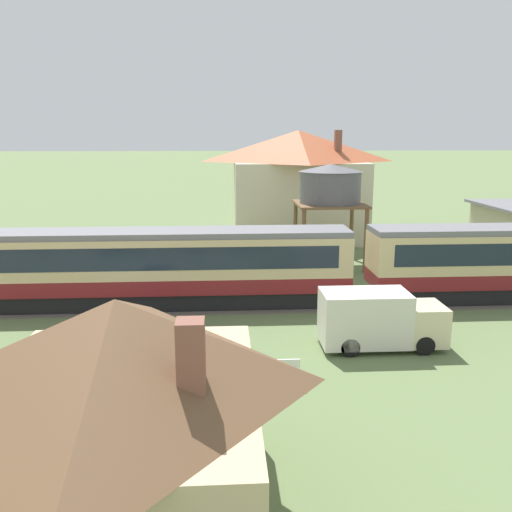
{
  "coord_description": "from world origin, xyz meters",
  "views": [
    {
      "loc": [
        -22.24,
        -26.34,
        8.9
      ],
      "look_at": [
        -20.23,
        6.36,
        1.59
      ],
      "focal_mm": 38.0,
      "sensor_mm": 36.0,
      "label": 1
    }
  ],
  "objects_px": {
    "parked_car_white": "(132,333)",
    "water_tower": "(330,186)",
    "passenger_train": "(364,261)",
    "cottage_brown_roof": "(121,407)",
    "delivery_truck_cream": "(378,319)",
    "station_house_terracotta_roof": "(298,184)"
  },
  "relations": [
    {
      "from": "cottage_brown_roof",
      "to": "station_house_terracotta_roof",
      "type": "bearing_deg",
      "value": 75.87
    },
    {
      "from": "water_tower",
      "to": "parked_car_white",
      "type": "height_order",
      "value": "water_tower"
    },
    {
      "from": "station_house_terracotta_roof",
      "to": "water_tower",
      "type": "distance_m",
      "value": 10.47
    },
    {
      "from": "passenger_train",
      "to": "water_tower",
      "type": "distance_m",
      "value": 9.05
    },
    {
      "from": "cottage_brown_roof",
      "to": "passenger_train",
      "type": "bearing_deg",
      "value": 58.81
    },
    {
      "from": "water_tower",
      "to": "cottage_brown_roof",
      "type": "relative_size",
      "value": 0.87
    },
    {
      "from": "parked_car_white",
      "to": "delivery_truck_cream",
      "type": "height_order",
      "value": "delivery_truck_cream"
    },
    {
      "from": "passenger_train",
      "to": "cottage_brown_roof",
      "type": "xyz_separation_m",
      "value": [
        -9.99,
        -16.5,
        0.53
      ]
    },
    {
      "from": "station_house_terracotta_roof",
      "to": "cottage_brown_roof",
      "type": "height_order",
      "value": "station_house_terracotta_roof"
    },
    {
      "from": "parked_car_white",
      "to": "delivery_truck_cream",
      "type": "bearing_deg",
      "value": -99.34
    },
    {
      "from": "station_house_terracotta_roof",
      "to": "parked_car_white",
      "type": "distance_m",
      "value": 27.06
    },
    {
      "from": "water_tower",
      "to": "parked_car_white",
      "type": "distance_m",
      "value": 18.77
    },
    {
      "from": "parked_car_white",
      "to": "water_tower",
      "type": "bearing_deg",
      "value": -43.53
    },
    {
      "from": "water_tower",
      "to": "cottage_brown_roof",
      "type": "distance_m",
      "value": 26.89
    },
    {
      "from": "water_tower",
      "to": "delivery_truck_cream",
      "type": "height_order",
      "value": "water_tower"
    },
    {
      "from": "parked_car_white",
      "to": "delivery_truck_cream",
      "type": "distance_m",
      "value": 10.59
    },
    {
      "from": "water_tower",
      "to": "parked_car_white",
      "type": "relative_size",
      "value": 1.54
    },
    {
      "from": "station_house_terracotta_roof",
      "to": "parked_car_white",
      "type": "bearing_deg",
      "value": -113.15
    },
    {
      "from": "cottage_brown_roof",
      "to": "delivery_truck_cream",
      "type": "relative_size",
      "value": 1.54
    },
    {
      "from": "station_house_terracotta_roof",
      "to": "parked_car_white",
      "type": "xyz_separation_m",
      "value": [
        -10.5,
        -24.57,
        -4.23
      ]
    },
    {
      "from": "station_house_terracotta_roof",
      "to": "parked_car_white",
      "type": "relative_size",
      "value": 2.59
    },
    {
      "from": "passenger_train",
      "to": "parked_car_white",
      "type": "bearing_deg",
      "value": -153.73
    }
  ]
}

